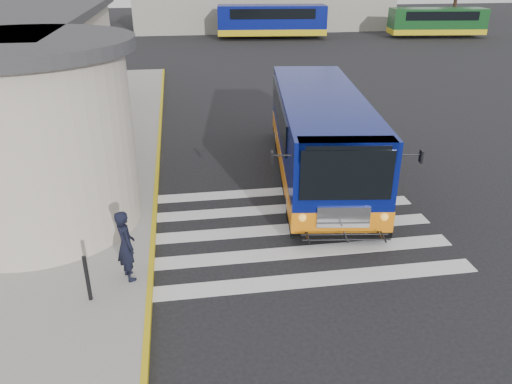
{
  "coord_description": "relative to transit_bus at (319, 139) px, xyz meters",
  "views": [
    {
      "loc": [
        -3.14,
        -12.33,
        6.62
      ],
      "look_at": [
        -1.3,
        -0.5,
        1.03
      ],
      "focal_mm": 35.0,
      "sensor_mm": 36.0,
      "label": 1
    }
  ],
  "objects": [
    {
      "name": "ground",
      "position": [
        -1.27,
        -2.58,
        -1.33
      ],
      "size": [
        140.0,
        140.0,
        0.0
      ],
      "primitive_type": "plane",
      "color": "black",
      "rests_on": "ground"
    },
    {
      "name": "sidewalk",
      "position": [
        -10.27,
        1.42,
        -1.26
      ],
      "size": [
        10.0,
        34.0,
        0.15
      ],
      "primitive_type": "cube",
      "color": "gray",
      "rests_on": "ground"
    },
    {
      "name": "curb_strip",
      "position": [
        -5.32,
        1.42,
        -1.25
      ],
      "size": [
        0.12,
        34.0,
        0.16
      ],
      "primitive_type": "cube",
      "color": "gold",
      "rests_on": "ground"
    },
    {
      "name": "crosswalk",
      "position": [
        -1.77,
        -3.38,
        -1.33
      ],
      "size": [
        8.0,
        5.35,
        0.01
      ],
      "color": "silver",
      "rests_on": "ground"
    },
    {
      "name": "depot_building",
      "position": [
        4.73,
        39.42,
        0.77
      ],
      "size": [
        26.4,
        8.4,
        4.2
      ],
      "color": "gray",
      "rests_on": "ground"
    },
    {
      "name": "transit_bus",
      "position": [
        0.0,
        0.0,
        0.0
      ],
      "size": [
        4.27,
        10.12,
        2.79
      ],
      "rotation": [
        0.0,
        0.0,
        -0.13
      ],
      "color": "navy",
      "rests_on": "ground"
    },
    {
      "name": "pedestrian_a",
      "position": [
        -5.77,
        -5.25,
        -0.35
      ],
      "size": [
        0.61,
        0.71,
        1.66
      ],
      "primitive_type": "imported",
      "rotation": [
        0.0,
        0.0,
        1.98
      ],
      "color": "black",
      "rests_on": "sidewalk"
    },
    {
      "name": "pedestrian_b",
      "position": [
        -8.46,
        -3.56,
        -0.37
      ],
      "size": [
        0.62,
        0.79,
        1.63
      ],
      "primitive_type": "imported",
      "rotation": [
        0.0,
        0.0,
        -1.57
      ],
      "color": "black",
      "rests_on": "sidewalk"
    },
    {
      "name": "bollard",
      "position": [
        -6.53,
        -5.95,
        -0.66
      ],
      "size": [
        0.09,
        0.09,
        1.05
      ],
      "primitive_type": "cylinder",
      "color": "black",
      "rests_on": "sidewalk"
    },
    {
      "name": "far_bus_a",
      "position": [
        4.32,
        31.98,
        0.31
      ],
      "size": [
        10.0,
        3.72,
        2.52
      ],
      "rotation": [
        0.0,
        0.0,
        1.47
      ],
      "color": "navy",
      "rests_on": "ground"
    },
    {
      "name": "far_bus_b",
      "position": [
        19.63,
        30.44,
        0.12
      ],
      "size": [
        8.86,
        3.39,
        2.23
      ],
      "rotation": [
        0.0,
        0.0,
        1.46
      ],
      "color": "#114119",
      "rests_on": "ground"
    }
  ]
}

